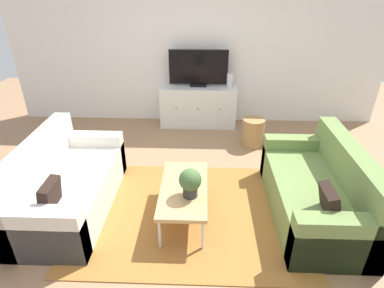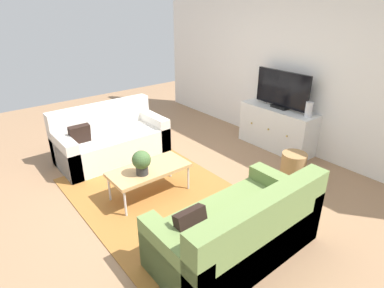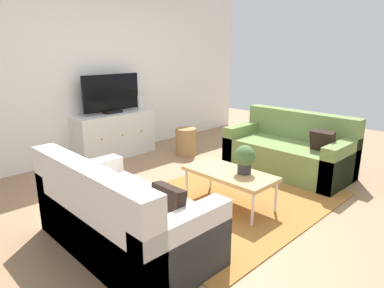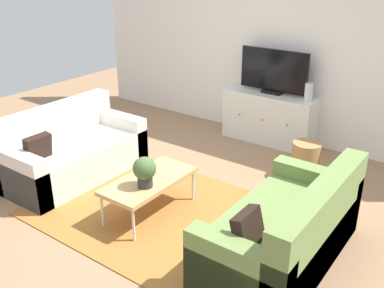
# 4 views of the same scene
# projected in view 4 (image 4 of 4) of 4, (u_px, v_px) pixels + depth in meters

# --- Properties ---
(ground_plane) EXTENTS (10.00, 10.00, 0.00)m
(ground_plane) POSITION_uv_depth(u_px,v_px,m) (168.00, 206.00, 4.74)
(ground_plane) COLOR #997251
(wall_back) EXTENTS (6.40, 0.12, 2.70)m
(wall_back) POSITION_uv_depth(u_px,v_px,m) (281.00, 44.00, 6.09)
(wall_back) COLOR white
(wall_back) RESTS_ON ground_plane
(area_rug) EXTENTS (2.50, 1.90, 0.01)m
(area_rug) POSITION_uv_depth(u_px,v_px,m) (159.00, 212.00, 4.62)
(area_rug) COLOR #9E662D
(area_rug) RESTS_ON ground_plane
(couch_left_side) EXTENTS (0.85, 1.68, 0.84)m
(couch_left_side) POSITION_uv_depth(u_px,v_px,m) (70.00, 153.00, 5.32)
(couch_left_side) COLOR silver
(couch_left_side) RESTS_ON ground_plane
(couch_right_side) EXTENTS (0.85, 1.68, 0.84)m
(couch_right_side) POSITION_uv_depth(u_px,v_px,m) (289.00, 234.00, 3.77)
(couch_right_side) COLOR olive
(couch_right_side) RESTS_ON ground_plane
(coffee_table) EXTENTS (0.50, 1.02, 0.40)m
(coffee_table) POSITION_uv_depth(u_px,v_px,m) (149.00, 182.00, 4.47)
(coffee_table) COLOR tan
(coffee_table) RESTS_ON ground_plane
(potted_plant) EXTENTS (0.23, 0.23, 0.31)m
(potted_plant) POSITION_uv_depth(u_px,v_px,m) (145.00, 171.00, 4.24)
(potted_plant) COLOR #2D2D2D
(potted_plant) RESTS_ON coffee_table
(tv_console) EXTENTS (1.30, 0.47, 0.71)m
(tv_console) POSITION_uv_depth(u_px,v_px,m) (270.00, 118.00, 6.26)
(tv_console) COLOR silver
(tv_console) RESTS_ON ground_plane
(flat_screen_tv) EXTENTS (0.98, 0.16, 0.61)m
(flat_screen_tv) POSITION_uv_depth(u_px,v_px,m) (274.00, 72.00, 6.01)
(flat_screen_tv) COLOR black
(flat_screen_tv) RESTS_ON tv_console
(glass_vase) EXTENTS (0.11, 0.11, 0.23)m
(glass_vase) POSITION_uv_depth(u_px,v_px,m) (309.00, 92.00, 5.78)
(glass_vase) COLOR silver
(glass_vase) RESTS_ON tv_console
(wicker_basket) EXTENTS (0.34, 0.34, 0.44)m
(wicker_basket) POSITION_uv_depth(u_px,v_px,m) (306.00, 160.00, 5.28)
(wicker_basket) COLOR #9E7547
(wicker_basket) RESTS_ON ground_plane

